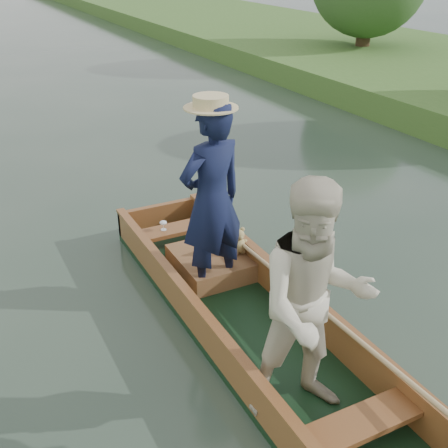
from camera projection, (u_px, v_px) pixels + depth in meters
name	position (u px, v px, depth m)	size (l,w,h in m)	color
ground	(252.00, 335.00, 5.51)	(120.00, 120.00, 0.00)	#283D30
trees_far	(160.00, 1.00, 10.26)	(22.26, 11.00, 4.47)	#47331E
punt	(261.00, 276.00, 4.98)	(1.25, 5.00, 2.17)	black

